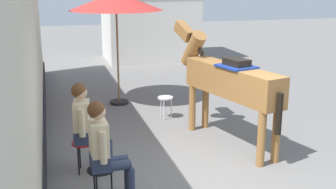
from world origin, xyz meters
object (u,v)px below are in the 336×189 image
at_px(cafe_parasol, 116,2).
at_px(satchel_bag, 92,134).
at_px(seated_visitor_far, 86,123).
at_px(spare_stool_white, 165,100).
at_px(seated_visitor_near, 104,147).
at_px(saddled_horse_center, 227,80).

bearing_deg(cafe_parasol, satchel_bag, -111.72).
relative_size(seated_visitor_far, spare_stool_white, 3.02).
bearing_deg(spare_stool_white, seated_visitor_near, -118.02).
bearing_deg(saddled_horse_center, satchel_bag, 161.15).
height_order(saddled_horse_center, cafe_parasol, cafe_parasol).
relative_size(saddled_horse_center, satchel_bag, 10.49).
relative_size(cafe_parasol, satchel_bag, 9.21).
distance_m(seated_visitor_far, cafe_parasol, 4.02).
bearing_deg(spare_stool_white, cafe_parasol, 119.44).
distance_m(saddled_horse_center, cafe_parasol, 3.52).
bearing_deg(satchel_bag, saddled_horse_center, -30.39).
bearing_deg(seated_visitor_near, cafe_parasol, 78.43).
height_order(seated_visitor_far, cafe_parasol, cafe_parasol).
height_order(seated_visitor_near, seated_visitor_far, same).
distance_m(seated_visitor_near, saddled_horse_center, 2.85).
xyz_separation_m(saddled_horse_center, spare_stool_white, (-0.67, 1.63, -0.76)).
xyz_separation_m(seated_visitor_far, satchel_bag, (0.19, 1.34, -0.68)).
bearing_deg(cafe_parasol, saddled_horse_center, -64.39).
bearing_deg(seated_visitor_far, seated_visitor_near, -82.31).
bearing_deg(seated_visitor_near, seated_visitor_far, 97.69).
xyz_separation_m(seated_visitor_near, saddled_horse_center, (2.36, 1.55, 0.38)).
bearing_deg(satchel_bag, spare_stool_white, 15.69).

